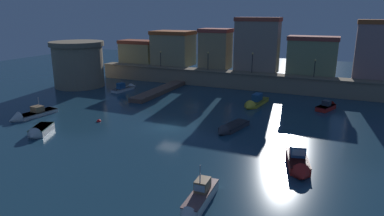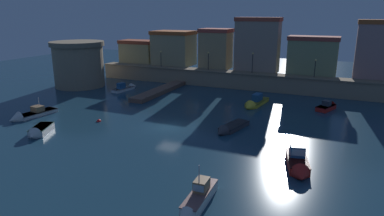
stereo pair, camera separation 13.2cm
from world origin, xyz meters
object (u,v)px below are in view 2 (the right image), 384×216
Objects in this scene: moored_boat_1 at (126,88)px; moored_boat_5 at (254,103)px; mooring_buoy_1 at (99,121)px; fortress_tower at (79,64)px; quay_lamp_3 at (315,65)px; moored_boat_0 at (197,200)px; moored_boat_2 at (298,163)px; quay_lamp_0 at (161,56)px; moored_boat_4 at (328,106)px; quay_lamp_2 at (253,59)px; moored_boat_7 at (29,115)px; moored_boat_6 at (39,131)px; quay_lamp_1 at (208,58)px; moored_boat_3 at (229,129)px.

moored_boat_5 reaches higher than moored_boat_1.
moored_boat_1 is 18.03m from mooring_buoy_1.
fortress_tower reaches higher than moored_boat_1.
fortress_tower is at bearing -165.52° from quay_lamp_3.
quay_lamp_3 is 35.07m from mooring_buoy_1.
moored_boat_0 reaches higher than moored_boat_1.
moored_boat_2 is 20.82m from moored_boat_5.
quay_lamp_0 is 0.68× the size of moored_boat_4.
quay_lamp_0 reaches higher than quay_lamp_3.
quay_lamp_2 is 32.49m from moored_boat_2.
quay_lamp_2 is 0.53× the size of moored_boat_7.
fortress_tower is 3.14× the size of quay_lamp_0.
quay_lamp_2 is 0.59× the size of moored_boat_2.
quay_lamp_3 is at bearing 117.73° from moored_boat_6.
moored_boat_2 is 10.97× the size of mooring_buoy_1.
fortress_tower is 32.93m from moored_boat_5.
quay_lamp_1 is 33.79m from moored_boat_6.
moored_boat_4 is at bearing 34.31° from mooring_buoy_1.
quay_lamp_3 is 0.50× the size of moored_boat_3.
quay_lamp_1 reaches higher than moored_boat_5.
moored_boat_0 is at bearing -130.33° from moored_boat_1.
quay_lamp_0 is at bearing -2.11° from moored_boat_1.
moored_boat_6 is (-21.76, 6.34, -0.14)m from moored_boat_0.
quay_lamp_0 is 0.92× the size of quay_lamp_1.
fortress_tower reaches higher than quay_lamp_1.
moored_boat_7 is (-21.86, -28.46, -4.90)m from quay_lamp_2.
moored_boat_4 is 40.30m from moored_boat_7.
moored_boat_7 is at bearing -115.60° from quay_lamp_1.
quay_lamp_2 is 6.47× the size of mooring_buoy_1.
quay_lamp_3 is 13.73m from moored_boat_5.
quay_lamp_1 is at bearing -139.83° from moored_boat_3.
moored_boat_6 is (13.86, -22.37, -3.71)m from fortress_tower.
quay_lamp_0 reaches higher than moored_boat_6.
moored_boat_1 is at bearing -136.44° from moored_boat_2.
moored_boat_7 is 12.12× the size of mooring_buoy_1.
moored_boat_2 is at bearing -25.45° from fortress_tower.
moored_boat_7 reaches higher than moored_boat_4.
mooring_buoy_1 is (-22.94, -26.08, -4.89)m from quay_lamp_3.
moored_boat_0 reaches higher than moored_boat_6.
moored_boat_4 is at bearing -15.21° from quay_lamp_0.
moored_boat_0 reaches higher than moored_boat_4.
moored_boat_3 is 16.27m from mooring_buoy_1.
quay_lamp_0 is at bearing 180.00° from quay_lamp_2.
moored_boat_6 is 0.69× the size of moored_boat_7.
moored_boat_2 is 24.74m from mooring_buoy_1.
quay_lamp_2 is 0.60× the size of moored_boat_3.
moored_boat_0 is 1.00× the size of moored_boat_3.
moored_boat_0 is 10.68m from moored_boat_2.
quay_lamp_1 reaches higher than quay_lamp_0.
fortress_tower is 2.68× the size of quay_lamp_2.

